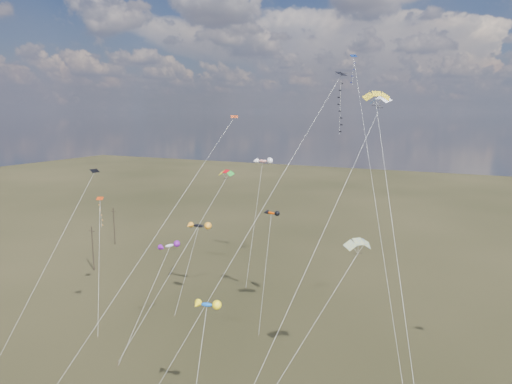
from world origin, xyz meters
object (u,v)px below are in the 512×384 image
at_px(parafoil_yellow, 377,95).
at_px(novelty_black_orange, 198,226).
at_px(utility_pole_near, 93,248).
at_px(utility_pole_far, 114,226).
at_px(diamond_black_high, 330,118).

xyz_separation_m(parafoil_yellow, novelty_black_orange, (-27.84, 10.60, -18.58)).
xyz_separation_m(utility_pole_near, novelty_black_orange, (23.14, -1.18, 6.87)).
distance_m(utility_pole_far, novelty_black_orange, 35.32).
relative_size(utility_pole_near, utility_pole_far, 1.00).
relative_size(utility_pole_far, diamond_black_high, 0.25).
bearing_deg(utility_pole_far, diamond_black_high, -24.06).
xyz_separation_m(utility_pole_near, utility_pole_far, (-8.00, 14.00, 0.00)).
xyz_separation_m(utility_pole_far, diamond_black_high, (53.83, -24.04, 23.18)).
xyz_separation_m(utility_pole_near, diamond_black_high, (45.83, -10.04, 23.18)).
bearing_deg(diamond_black_high, utility_pole_far, 155.94).
bearing_deg(parafoil_yellow, diamond_black_high, 161.32).
distance_m(utility_pole_near, parafoil_yellow, 58.18).
xyz_separation_m(diamond_black_high, parafoil_yellow, (5.15, -1.74, 2.26)).
xyz_separation_m(utility_pole_near, parafoil_yellow, (50.98, -11.78, 25.44)).
relative_size(utility_pole_far, novelty_black_orange, 0.69).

